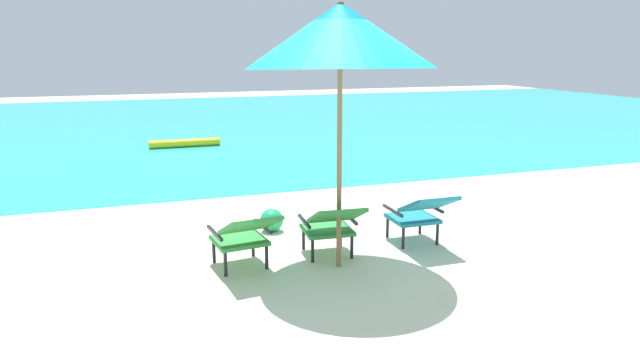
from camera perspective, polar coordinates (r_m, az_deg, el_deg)
The scene contains 8 objects.
ground_plane at distance 9.99m, azimuth -6.41°, elevation -0.02°, with size 40.00×40.00×0.00m, color beige.
ocean_band at distance 17.77m, azimuth -12.21°, elevation 5.52°, with size 40.00×18.00×0.01m, color #28B2B7.
swim_buoy at distance 13.57m, azimuth -13.28°, elevation 3.60°, with size 0.18×0.18×1.60m, color yellow.
lounge_chair_left at distance 5.88m, azimuth -7.52°, elevation -5.33°, with size 0.64×0.93×0.68m.
lounge_chair_center at distance 6.16m, azimuth 1.16°, elevation -4.36°, with size 0.60×0.91×0.68m.
lounge_chair_right at distance 6.67m, azimuth 9.89°, elevation -3.17°, with size 0.56×0.88×0.68m.
beach_umbrella_center at distance 5.67m, azimuth 2.03°, elevation 14.12°, with size 2.11×2.12×2.70m.
beach_ball at distance 7.19m, azimuth -4.82°, elevation -3.99°, with size 0.29×0.29×0.29m, color #1E9E60.
Camera 1 is at (-2.12, -5.50, 2.25)m, focal length 32.20 mm.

